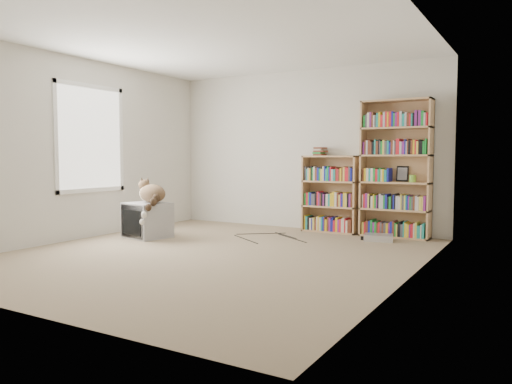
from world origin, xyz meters
The scene contains 17 objects.
floor centered at (0.00, 0.00, 0.00)m, with size 4.50×5.00×0.01m, color #9D8B6A.
wall_back centered at (0.00, 2.50, 1.25)m, with size 4.50×0.02×2.50m, color beige.
wall_front centered at (0.00, -2.50, 1.25)m, with size 4.50×0.02×2.50m, color beige.
wall_left centered at (-2.25, 0.00, 1.25)m, with size 0.02×5.00×2.50m, color beige.
wall_right centered at (2.25, 0.00, 1.25)m, with size 0.02×5.00×2.50m, color beige.
ceiling centered at (0.00, 0.00, 2.50)m, with size 4.50×5.00×0.02m, color white.
window centered at (-2.24, 0.20, 1.40)m, with size 0.02×1.22×1.52m, color white.
crt_tv centered at (-1.53, 0.56, 0.25)m, with size 0.66×0.62×0.49m.
cat centered at (-1.45, 0.55, 0.59)m, with size 0.66×0.69×0.57m.
bookcase_tall centered at (1.49, 2.36, 0.92)m, with size 0.97×0.30×1.94m.
bookcase_short centered at (0.52, 2.36, 0.53)m, with size 0.84×0.30×1.16m.
book_stack centered at (0.33, 2.36, 1.22)m, with size 0.18×0.24×0.13m, color red.
green_mug centered at (1.73, 2.34, 0.84)m, with size 0.09×0.09×0.10m, color #7FC438.
framed_print centered at (1.56, 2.44, 0.90)m, with size 0.17×0.01×0.22m, color black.
dvd_player centered at (1.39, 1.92, 0.04)m, with size 0.38×0.27×0.09m, color silver.
wall_outlet centered at (-2.24, 0.90, 0.32)m, with size 0.01×0.08×0.13m, color silver.
floor_cables centered at (-0.17, 1.39, 0.00)m, with size 1.20×0.70×0.01m, color black, non-canonical shape.
Camera 1 is at (3.32, -4.72, 1.14)m, focal length 35.00 mm.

